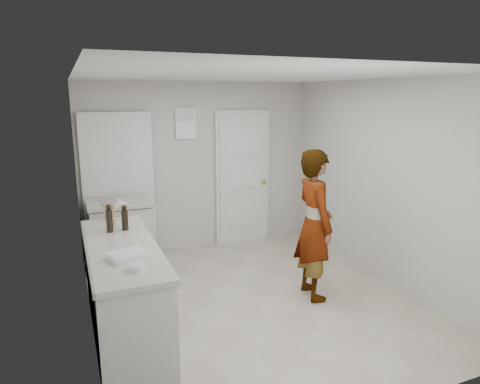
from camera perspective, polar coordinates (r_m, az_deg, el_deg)
name	(u,v)px	position (r m, az deg, el deg)	size (l,w,h in m)	color
ground	(252,299)	(5.09, 1.67, -14.06)	(4.00, 4.00, 0.00)	#A79D8C
room_shell	(189,182)	(6.45, -6.77, 1.28)	(4.00, 4.00, 4.00)	#AAA7A1
main_counter	(124,294)	(4.39, -15.20, -12.95)	(0.64, 1.96, 0.93)	#B5B5B0
side_counter	(122,237)	(6.03, -15.50, -5.80)	(0.84, 0.61, 0.93)	#B5B5B0
person	(314,225)	(4.94, 9.88, -4.31)	(0.63, 0.41, 1.73)	silver
cake_mix_box	(109,212)	(5.03, -17.05, -2.51)	(0.12, 0.05, 0.19)	#A37951
spice_jar	(113,222)	(4.79, -16.56, -3.89)	(0.06, 0.06, 0.09)	tan
oil_cruet_a	(125,218)	(4.60, -15.11, -3.37)	(0.07, 0.07, 0.27)	black
oil_cruet_b	(109,219)	(4.57, -17.03, -3.44)	(0.07, 0.07, 0.30)	black
baking_dish	(128,255)	(3.84, -14.77, -8.18)	(0.36, 0.30, 0.05)	silver
egg_bowl	(136,267)	(3.57, -13.69, -9.72)	(0.14, 0.14, 0.05)	silver
papers	(114,202)	(5.84, -16.41, -1.32)	(0.24, 0.31, 0.01)	white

